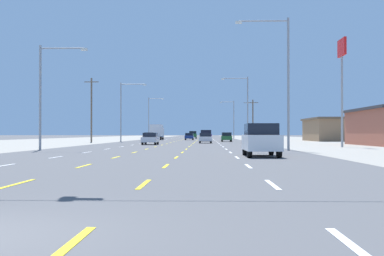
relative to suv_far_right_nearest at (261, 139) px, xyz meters
name	(u,v)px	position (x,y,z in m)	size (l,w,h in m)	color
ground_plane	(182,143)	(-6.78, 42.53, -1.03)	(572.00, 572.00, 0.00)	#4C4C4F
lot_apron_left	(15,143)	(-31.53, 42.53, -1.02)	(28.00, 440.00, 0.01)	gray
lot_apron_right	(352,143)	(17.97, 42.53, -1.02)	(28.00, 440.00, 0.01)	gray
lane_markings	(190,139)	(-6.78, 81.03, -1.02)	(10.64, 227.60, 0.01)	white
suv_far_right_nearest	(261,139)	(0.00, 0.00, 0.00)	(1.98, 4.90, 1.98)	white
sedan_inner_left_near	(150,138)	(-10.15, 30.73, -0.27)	(1.80, 4.50, 1.46)	silver
sedan_inner_right_mid	(205,138)	(-3.37, 40.46, -0.27)	(1.80, 4.50, 1.46)	silver
hatchback_far_right_midfar	(226,137)	(0.15, 52.70, -0.24)	(1.72, 3.90, 1.54)	#235B2D
suv_inner_right_far	(206,135)	(-3.27, 57.57, 0.00)	(1.98, 4.90, 1.98)	#4C196B
hatchback_far_left_farther	(149,137)	(-13.60, 59.75, -0.24)	(1.72, 3.90, 1.54)	#B28C33
sedan_center_turn_farthest	(189,136)	(-6.76, 73.55, -0.27)	(1.80, 4.50, 1.46)	navy
box_truck_far_left_distant_a	(157,131)	(-13.65, 74.52, 0.81)	(2.40, 7.20, 3.23)	silver
suv_center_turn_distant_b	(193,135)	(-6.66, 99.15, 0.00)	(1.98, 4.90, 1.98)	#235B2D
storefront_right_row_2	(338,129)	(20.81, 60.92, 1.08)	(10.74, 15.03, 4.19)	#8C6B4C
pole_sign_right_row_1	(342,63)	(10.45, 20.36, 7.45)	(0.24, 2.55, 10.96)	gray
streetlight_left_row_0	(45,89)	(-16.50, 10.29, 4.03)	(3.99, 0.26, 8.64)	gray
streetlight_right_row_0	(283,74)	(2.95, 10.29, 5.18)	(4.38, 0.26, 10.79)	gray
streetlight_left_row_1	(124,107)	(-16.50, 48.98, 4.51)	(4.18, 0.26, 9.53)	gray
streetlight_right_row_1	(245,104)	(2.95, 48.98, 4.99)	(4.32, 0.26, 10.42)	gray
streetlight_left_row_2	(150,115)	(-16.58, 87.67, 4.67)	(3.74, 0.26, 9.94)	gray
streetlight_right_row_2	(232,117)	(3.05, 87.67, 4.20)	(3.39, 0.26, 9.12)	gray
utility_pole_left_row_1	(91,109)	(-21.01, 46.07, 4.15)	(2.20, 0.26, 9.96)	brown
utility_pole_right_row_2	(253,119)	(6.36, 71.71, 3.30)	(2.20, 0.26, 8.28)	brown
utility_pole_right_row_3	(248,119)	(8.25, 106.66, 4.37)	(2.20, 0.26, 10.41)	brown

